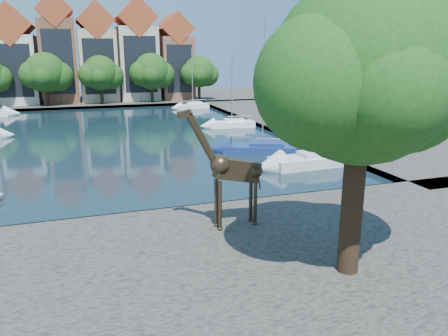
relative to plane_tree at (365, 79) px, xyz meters
The scene contains 20 objects.
ground 14.07m from the plane_tree, 130.22° to the left, with size 160.00×160.00×0.00m, color #38332B.
water_basin 34.72m from the plane_tree, 102.99° to the left, with size 38.00×50.00×0.08m, color black.
near_quay 10.82m from the plane_tree, 165.24° to the left, with size 50.00×14.00×0.50m, color #545049.
far_quay 65.87m from the plane_tree, 96.68° to the left, with size 60.00×16.00×0.50m, color #545049.
right_quay 38.04m from the plane_tree, 62.22° to the left, with size 14.00×52.00×0.50m, color #545049.
plane_tree is the anchor object (origin of this frame).
townhouse_west_inner 67.47m from the plane_tree, 105.57° to the left, with size 6.43×9.18×15.15m.
townhouse_center 66.03m from the plane_tree, 100.13° to the left, with size 5.44×9.18×16.93m.
townhouse_east_inner 65.24m from the plane_tree, 94.94° to the left, with size 5.94×9.18×15.79m.
townhouse_east_mid 65.00m from the plane_tree, 89.22° to the left, with size 6.43×9.18×16.65m.
townhouse_east_end 65.41m from the plane_tree, 83.52° to the left, with size 5.44×9.18×14.43m.
far_tree_mid_west 61.06m from the plane_tree, 102.79° to the left, with size 7.80×6.00×8.00m.
far_tree_mid_east 59.81m from the plane_tree, 95.30° to the left, with size 7.02×5.40×7.52m.
far_tree_east 59.60m from the plane_tree, 87.60° to the left, with size 7.54×5.80×7.84m.
far_tree_far_east 60.47m from the plane_tree, 80.01° to the left, with size 6.76×5.20×7.36m.
giraffe_statue 7.60m from the plane_tree, 117.77° to the left, with size 3.98×0.78×5.68m.
sailboat_right_a 18.73m from the plane_tree, 64.84° to the left, with size 6.92×2.73×10.09m.
sailboat_right_b 22.86m from the plane_tree, 75.50° to the left, with size 7.03×4.88×12.01m.
sailboat_right_c 35.87m from the plane_tree, 77.88° to the left, with size 5.34×2.34×8.32m.
sailboat_right_d 53.32m from the plane_tree, 81.97° to the left, with size 5.03×2.34×9.01m.
Camera 1 is at (-1.74, -21.81, 8.57)m, focal length 35.00 mm.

